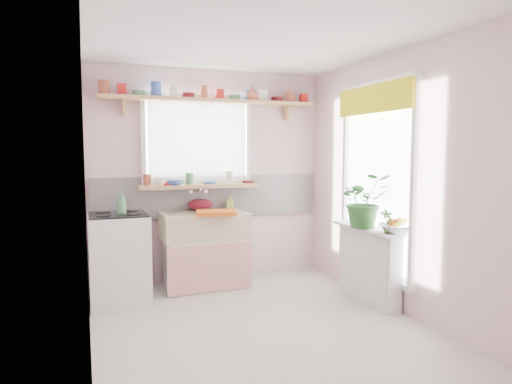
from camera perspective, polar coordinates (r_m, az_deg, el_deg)
name	(u,v)px	position (r m, az deg, el deg)	size (l,w,h in m)	color
room	(286,167)	(5.00, 3.73, 3.14)	(3.20, 3.20, 3.20)	beige
sink_unit	(204,249)	(5.26, -6.46, -7.10)	(0.95, 0.65, 1.11)	white
cooker	(119,258)	(4.87, -16.73, -7.92)	(0.58, 0.58, 0.93)	white
radiator_ledge	(368,263)	(4.88, 13.85, -8.60)	(0.22, 0.95, 0.78)	white
windowsill	(200,186)	(5.34, -7.03, 0.76)	(1.40, 0.22, 0.04)	tan
pine_shelf	(212,101)	(5.38, -5.53, 11.25)	(2.52, 0.24, 0.04)	tan
shelf_crockery	(212,94)	(5.39, -5.54, 12.05)	(2.47, 0.11, 0.12)	#A55133
sill_crockery	(196,180)	(5.32, -7.55, 1.54)	(1.35, 0.11, 0.12)	#A55133
dish_tray	(216,213)	(5.02, -5.01, -2.57)	(0.43, 0.32, 0.04)	orange
colander	(201,205)	(5.38, -6.90, -1.57)	(0.30, 0.30, 0.14)	maroon
jade_plant	(364,201)	(4.69, 13.40, -1.05)	(0.49, 0.43, 0.55)	#286126
fruit_bowl	(397,229)	(4.50, 17.20, -4.42)	(0.31, 0.31, 0.08)	silver
herb_pot	(386,222)	(4.41, 15.99, -3.57)	(0.12, 0.08, 0.23)	#3B6E2C
soap_bottle_sink	(230,202)	(5.48, -3.24, -1.26)	(0.08, 0.08, 0.17)	#D9E164
sill_cup	(161,182)	(5.19, -11.84, 1.26)	(0.11, 0.11, 0.09)	#EFE3CF
sill_bowl	(175,183)	(5.21, -10.08, 1.14)	(0.18, 0.18, 0.06)	#375BB5
shelf_vase	(252,94)	(5.51, -0.48, 12.20)	(0.16, 0.16, 0.16)	#B75538
cooker_bottle	(121,202)	(4.71, -16.49, -1.22)	(0.10, 0.10, 0.25)	#468D59
fruit	(397,222)	(4.50, 17.23, -3.64)	(0.20, 0.14, 0.10)	#DB5912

